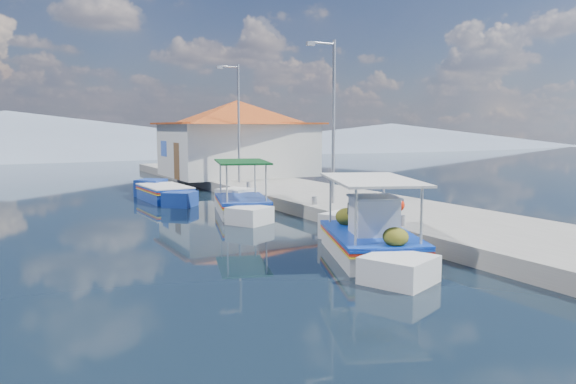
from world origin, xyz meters
name	(u,v)px	position (x,y,z in m)	size (l,w,h in m)	color
ground	(241,236)	(0.00, 0.00, 0.00)	(160.00, 160.00, 0.00)	black
quay	(309,196)	(5.90, 6.00, 0.25)	(5.00, 44.00, 0.50)	gray
bollards	(275,192)	(3.80, 5.25, 0.65)	(0.20, 17.20, 0.30)	#A5A8AD
main_caique	(368,240)	(1.87, -4.01, 0.44)	(3.64, 6.40, 2.27)	white
caique_green_canopy	(241,205)	(1.74, 4.07, 0.34)	(2.93, 5.87, 2.29)	white
caique_blue_hull	(164,195)	(0.21, 9.38, 0.28)	(1.89, 5.91, 1.05)	navy
harbor_building	(237,137)	(6.20, 15.00, 2.78)	(10.49, 10.49, 4.40)	silver
lamp_post_near	(331,113)	(4.51, 2.00, 3.85)	(1.21, 0.14, 6.00)	#A5A8AD
lamp_post_far	(237,117)	(4.51, 11.00, 3.85)	(1.21, 0.14, 6.00)	#A5A8AD
mountain_ridge	(112,138)	(6.54, 56.00, 2.04)	(171.40, 96.00, 5.50)	gray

